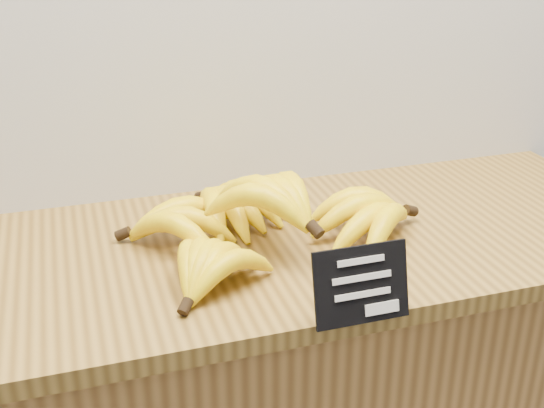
{
  "coord_description": "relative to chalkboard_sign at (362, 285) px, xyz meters",
  "views": [
    {
      "loc": [
        -0.15,
        1.75,
        1.47
      ],
      "look_at": [
        0.15,
        2.7,
        1.02
      ],
      "focal_mm": 45.0,
      "sensor_mm": 36.0,
      "label": 1
    }
  ],
  "objects": [
    {
      "name": "banana_pile",
      "position": [
        -0.07,
        0.26,
        -0.01
      ],
      "size": [
        0.52,
        0.38,
        0.13
      ],
      "color": "yellow",
      "rests_on": "counter_top"
    },
    {
      "name": "counter_top",
      "position": [
        -0.06,
        0.27,
        -0.07
      ],
      "size": [
        1.46,
        0.54,
        0.03
      ],
      "primitive_type": "cube",
      "color": "olive",
      "rests_on": "counter"
    },
    {
      "name": "chalkboard_sign",
      "position": [
        0.0,
        0.0,
        0.0
      ],
      "size": [
        0.14,
        0.03,
        0.11
      ],
      "primitive_type": "cube",
      "rotation": [
        -0.26,
        0.0,
        0.0
      ],
      "color": "black",
      "rests_on": "counter_top"
    }
  ]
}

